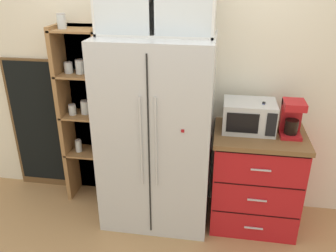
{
  "coord_description": "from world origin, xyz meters",
  "views": [
    {
      "loc": [
        0.54,
        -2.72,
        2.2
      ],
      "look_at": [
        0.1,
        0.02,
        0.95
      ],
      "focal_mm": 37.23,
      "sensor_mm": 36.0,
      "label": 1
    }
  ],
  "objects_px": {
    "mug_charcoal": "(262,131)",
    "bottle_cobalt": "(262,119)",
    "microwave": "(249,116)",
    "chalkboard_menu": "(39,126)",
    "refrigerator": "(157,134)",
    "mug_sage": "(261,126)",
    "coffee_maker": "(292,118)"
  },
  "relations": [
    {
      "from": "mug_charcoal",
      "to": "bottle_cobalt",
      "type": "distance_m",
      "value": 0.1
    },
    {
      "from": "microwave",
      "to": "chalkboard_menu",
      "type": "relative_size",
      "value": 0.31
    },
    {
      "from": "refrigerator",
      "to": "bottle_cobalt",
      "type": "relative_size",
      "value": 6.19
    },
    {
      "from": "refrigerator",
      "to": "microwave",
      "type": "xyz_separation_m",
      "value": [
        0.79,
        0.09,
        0.19
      ]
    },
    {
      "from": "mug_sage",
      "to": "refrigerator",
      "type": "bearing_deg",
      "value": -174.65
    },
    {
      "from": "microwave",
      "to": "chalkboard_menu",
      "type": "distance_m",
      "value": 2.14
    },
    {
      "from": "coffee_maker",
      "to": "mug_sage",
      "type": "bearing_deg",
      "value": 171.58
    },
    {
      "from": "coffee_maker",
      "to": "bottle_cobalt",
      "type": "relative_size",
      "value": 1.11
    },
    {
      "from": "microwave",
      "to": "mug_charcoal",
      "type": "relative_size",
      "value": 3.79
    },
    {
      "from": "coffee_maker",
      "to": "mug_charcoal",
      "type": "bearing_deg",
      "value": -166.65
    },
    {
      "from": "refrigerator",
      "to": "mug_charcoal",
      "type": "relative_size",
      "value": 14.84
    },
    {
      "from": "mug_charcoal",
      "to": "coffee_maker",
      "type": "bearing_deg",
      "value": 13.35
    },
    {
      "from": "mug_charcoal",
      "to": "chalkboard_menu",
      "type": "xyz_separation_m",
      "value": [
        -2.21,
        0.32,
        -0.25
      ]
    },
    {
      "from": "microwave",
      "to": "chalkboard_menu",
      "type": "xyz_separation_m",
      "value": [
        -2.1,
        0.22,
        -0.34
      ]
    },
    {
      "from": "mug_sage",
      "to": "mug_charcoal",
      "type": "bearing_deg",
      "value": -90.25
    },
    {
      "from": "microwave",
      "to": "coffee_maker",
      "type": "height_order",
      "value": "coffee_maker"
    },
    {
      "from": "mug_charcoal",
      "to": "chalkboard_menu",
      "type": "distance_m",
      "value": 2.24
    },
    {
      "from": "refrigerator",
      "to": "coffee_maker",
      "type": "bearing_deg",
      "value": 2.49
    },
    {
      "from": "mug_charcoal",
      "to": "bottle_cobalt",
      "type": "relative_size",
      "value": 0.42
    },
    {
      "from": "refrigerator",
      "to": "mug_sage",
      "type": "xyz_separation_m",
      "value": [
        0.9,
        0.08,
        0.1
      ]
    },
    {
      "from": "mug_sage",
      "to": "mug_charcoal",
      "type": "xyz_separation_m",
      "value": [
        -0.0,
        -0.09,
        0.0
      ]
    },
    {
      "from": "microwave",
      "to": "bottle_cobalt",
      "type": "distance_m",
      "value": 0.11
    },
    {
      "from": "coffee_maker",
      "to": "mug_sage",
      "type": "height_order",
      "value": "coffee_maker"
    },
    {
      "from": "microwave",
      "to": "mug_charcoal",
      "type": "bearing_deg",
      "value": -42.12
    },
    {
      "from": "coffee_maker",
      "to": "mug_sage",
      "type": "distance_m",
      "value": 0.26
    },
    {
      "from": "coffee_maker",
      "to": "chalkboard_menu",
      "type": "height_order",
      "value": "chalkboard_menu"
    },
    {
      "from": "refrigerator",
      "to": "chalkboard_menu",
      "type": "relative_size",
      "value": 1.22
    },
    {
      "from": "coffee_maker",
      "to": "bottle_cobalt",
      "type": "height_order",
      "value": "coffee_maker"
    },
    {
      "from": "bottle_cobalt",
      "to": "chalkboard_menu",
      "type": "relative_size",
      "value": 0.2
    },
    {
      "from": "refrigerator",
      "to": "mug_charcoal",
      "type": "distance_m",
      "value": 0.9
    },
    {
      "from": "mug_charcoal",
      "to": "bottle_cobalt",
      "type": "height_order",
      "value": "bottle_cobalt"
    },
    {
      "from": "refrigerator",
      "to": "mug_sage",
      "type": "height_order",
      "value": "refrigerator"
    }
  ]
}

